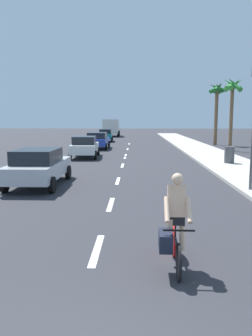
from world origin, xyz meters
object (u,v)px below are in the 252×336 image
object	(u,v)px
palm_tree_far	(232,92)
palm_tree_distant	(217,96)
parked_car_silver	(39,166)
parked_car_white	(85,146)
parked_car_blue	(98,140)
delivery_truck	(111,127)
parked_car_teal	(106,135)
trash_bin_far	(229,155)
cyclist	(174,226)

from	to	relation	value
palm_tree_far	palm_tree_distant	bearing A→B (deg)	87.46
parked_car_silver	parked_car_white	distance (m)	10.54
parked_car_blue	delivery_truck	bearing A→B (deg)	91.52
delivery_truck	palm_tree_distant	world-z (taller)	palm_tree_distant
parked_car_silver	delivery_truck	size ratio (longest dim) A/B	0.71
palm_tree_distant	delivery_truck	bearing A→B (deg)	125.42
parked_car_silver	parked_car_teal	world-z (taller)	same
palm_tree_far	trash_bin_far	size ratio (longest dim) A/B	6.40
parked_car_white	parked_car_teal	distance (m)	17.60
parked_car_teal	palm_tree_far	distance (m)	17.76
parked_car_blue	trash_bin_far	size ratio (longest dim) A/B	4.42
parked_car_blue	delivery_truck	distance (m)	23.44
cyclist	parked_car_blue	size ratio (longest dim) A/B	0.40
parked_car_blue	parked_car_teal	size ratio (longest dim) A/B	1.17
cyclist	parked_car_blue	bearing A→B (deg)	-78.57
parked_car_white	palm_tree_distant	distance (m)	18.27
cyclist	parked_car_white	distance (m)	18.89
parked_car_silver	delivery_truck	distance (m)	41.17
parked_car_white	parked_car_teal	size ratio (longest dim) A/B	1.11
parked_car_blue	parked_car_teal	world-z (taller)	same
cyclist	palm_tree_far	xyz separation A→B (m)	(7.63, 23.83, 4.30)
palm_tree_far	trash_bin_far	world-z (taller)	palm_tree_far
parked_car_silver	palm_tree_distant	xyz separation A→B (m)	(12.81, 23.11, 4.44)
parked_car_teal	trash_bin_far	xyz separation A→B (m)	(9.64, -21.47, -0.19)
parked_car_white	delivery_truck	size ratio (longest dim) A/B	0.69
delivery_truck	palm_tree_far	world-z (taller)	palm_tree_far
parked_car_white	palm_tree_far	xyz separation A→B (m)	(12.16, 5.49, 4.29)
palm_tree_distant	trash_bin_far	xyz separation A→B (m)	(-2.94, -16.46, -4.64)
parked_car_blue	parked_car_teal	xyz separation A→B (m)	(-0.21, 10.39, -0.01)
parked_car_silver	parked_car_teal	size ratio (longest dim) A/B	1.15
parked_car_silver	parked_car_white	bearing A→B (deg)	88.33
parked_car_silver	palm_tree_far	world-z (taller)	palm_tree_far
cyclist	parked_car_blue	world-z (taller)	cyclist
trash_bin_far	parked_car_blue	bearing A→B (deg)	130.39
parked_car_silver	delivery_truck	bearing A→B (deg)	90.18
parked_car_blue	trash_bin_far	xyz separation A→B (m)	(9.42, -11.08, -0.19)
parked_car_blue	palm_tree_distant	distance (m)	14.20
parked_car_blue	palm_tree_far	world-z (taller)	palm_tree_far
cyclist	palm_tree_far	bearing A→B (deg)	-106.14
cyclist	parked_car_teal	distance (m)	36.23
parked_car_teal	delivery_truck	world-z (taller)	delivery_truck
palm_tree_far	palm_tree_distant	world-z (taller)	palm_tree_distant
cyclist	parked_car_teal	size ratio (longest dim) A/B	0.47
cyclist	palm_tree_far	size ratio (longest dim) A/B	0.28
delivery_truck	parked_car_silver	bearing A→B (deg)	-90.33
parked_car_white	palm_tree_distant	size ratio (longest dim) A/B	0.63
parked_car_white	trash_bin_far	distance (m)	10.29
trash_bin_far	cyclist	bearing A→B (deg)	-109.08
parked_car_silver	palm_tree_distant	bearing A→B (deg)	61.15
delivery_truck	palm_tree_far	size ratio (longest dim) A/B	0.96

